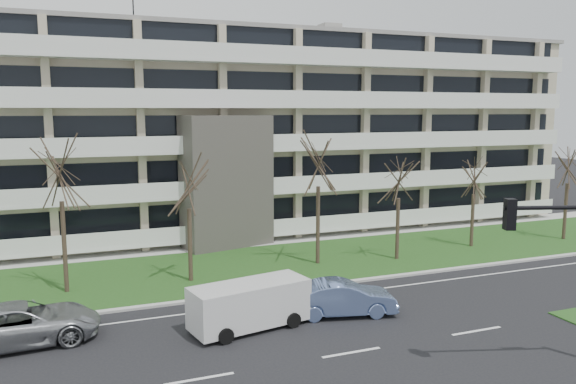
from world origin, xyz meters
name	(u,v)px	position (x,y,z in m)	size (l,w,h in m)	color
ground	(351,353)	(0.00, 0.00, 0.00)	(160.00, 160.00, 0.00)	black
grass_verge	(251,266)	(0.00, 13.00, 0.03)	(90.00, 10.00, 0.06)	#204617
curb	(280,290)	(0.00, 8.00, 0.06)	(90.00, 0.35, 0.12)	#B2B2AD
sidewalk	(228,246)	(0.00, 18.50, 0.04)	(90.00, 2.00, 0.08)	#B2B2AD
lane_edge_line	(291,300)	(0.00, 6.50, 0.01)	(90.00, 0.12, 0.01)	white
apartment_building	(203,132)	(-0.01, 25.32, 7.61)	(60.50, 15.10, 18.75)	tan
silver_pickup	(22,324)	(-12.01, 5.55, 0.84)	(2.79, 6.05, 1.68)	#A9ABB1
blue_sedan	(343,298)	(1.51, 3.80, 0.80)	(1.70, 4.87, 1.60)	#6E87C0
white_van	(251,301)	(-2.88, 3.83, 1.20)	(5.44, 2.87, 2.00)	silver
tree_2	(60,165)	(-10.37, 11.80, 6.64)	(4.27, 4.27, 8.53)	#382B21
tree_3	(188,180)	(-4.00, 11.39, 5.64)	(3.63, 3.63, 7.26)	#382B21
tree_4	(318,155)	(3.97, 12.10, 6.67)	(4.29, 4.29, 8.58)	#382B21
tree_5	(399,174)	(9.06, 11.24, 5.44)	(3.50, 3.50, 7.00)	#382B21
tree_6	(475,174)	(15.65, 12.26, 5.09)	(3.28, 3.28, 6.56)	#382B21
tree_7	(569,161)	(23.36, 11.60, 5.74)	(3.69, 3.69, 7.39)	#382B21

